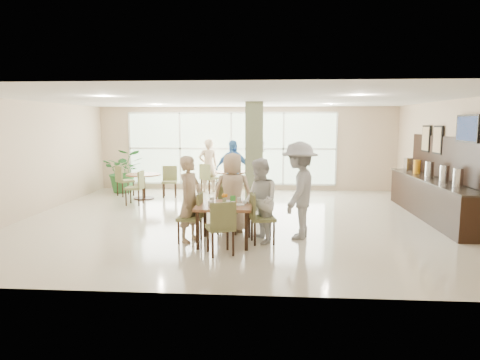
# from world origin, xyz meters

# --- Properties ---
(ground) EXTENTS (10.00, 10.00, 0.00)m
(ground) POSITION_xyz_m (0.00, 0.00, 0.00)
(ground) COLOR beige
(ground) RESTS_ON ground
(room_shell) EXTENTS (10.00, 10.00, 10.00)m
(room_shell) POSITION_xyz_m (0.00, 0.00, 1.70)
(room_shell) COLOR white
(room_shell) RESTS_ON ground
(window_bank) EXTENTS (7.00, 0.04, 7.00)m
(window_bank) POSITION_xyz_m (-0.50, 4.46, 1.40)
(window_bank) COLOR silver
(window_bank) RESTS_ON ground
(column) EXTENTS (0.45, 0.45, 2.80)m
(column) POSITION_xyz_m (0.40, 1.20, 1.40)
(column) COLOR #5D6A4A
(column) RESTS_ON ground
(main_table) EXTENTS (1.04, 1.04, 0.75)m
(main_table) POSITION_xyz_m (-0.03, -2.05, 0.67)
(main_table) COLOR brown
(main_table) RESTS_ON ground
(round_table_left) EXTENTS (1.03, 1.03, 0.75)m
(round_table_left) POSITION_xyz_m (-2.97, 2.52, 0.56)
(round_table_left) COLOR brown
(round_table_left) RESTS_ON ground
(round_table_right) EXTENTS (1.00, 1.00, 0.75)m
(round_table_right) POSITION_xyz_m (-0.41, 3.37, 0.55)
(round_table_right) COLOR brown
(round_table_right) RESTS_ON ground
(chairs_main_table) EXTENTS (1.89, 1.97, 0.95)m
(chairs_main_table) POSITION_xyz_m (-0.02, -2.00, 0.47)
(chairs_main_table) COLOR brown
(chairs_main_table) RESTS_ON ground
(chairs_table_left) EXTENTS (2.00, 1.94, 0.95)m
(chairs_table_left) POSITION_xyz_m (-2.96, 2.47, 0.47)
(chairs_table_left) COLOR brown
(chairs_table_left) RESTS_ON ground
(chairs_table_right) EXTENTS (2.05, 1.77, 0.95)m
(chairs_table_right) POSITION_xyz_m (-0.42, 3.42, 0.47)
(chairs_table_right) COLOR brown
(chairs_table_right) RESTS_ON ground
(tabletop_clutter) EXTENTS (0.68, 0.76, 0.21)m
(tabletop_clutter) POSITION_xyz_m (-0.01, -2.06, 0.81)
(tabletop_clutter) COLOR white
(tabletop_clutter) RESTS_ON main_table
(buffet_counter) EXTENTS (0.64, 4.70, 1.95)m
(buffet_counter) POSITION_xyz_m (4.70, 0.51, 0.55)
(buffet_counter) COLOR black
(buffet_counter) RESTS_ON ground
(wall_tv) EXTENTS (0.06, 1.00, 0.58)m
(wall_tv) POSITION_xyz_m (4.94, -0.60, 2.15)
(wall_tv) COLOR black
(wall_tv) RESTS_ON ground
(framed_art_a) EXTENTS (0.05, 0.55, 0.70)m
(framed_art_a) POSITION_xyz_m (4.95, 1.00, 1.85)
(framed_art_a) COLOR black
(framed_art_a) RESTS_ON ground
(framed_art_b) EXTENTS (0.05, 0.55, 0.70)m
(framed_art_b) POSITION_xyz_m (4.95, 1.80, 1.85)
(framed_art_b) COLOR black
(framed_art_b) RESTS_ON ground
(potted_plant) EXTENTS (1.58, 1.58, 1.41)m
(potted_plant) POSITION_xyz_m (-3.96, 3.68, 0.71)
(potted_plant) COLOR #265F29
(potted_plant) RESTS_ON ground
(teen_left) EXTENTS (0.59, 0.71, 1.65)m
(teen_left) POSITION_xyz_m (-0.71, -1.94, 0.83)
(teen_left) COLOR tan
(teen_left) RESTS_ON ground
(teen_far) EXTENTS (0.83, 0.48, 1.67)m
(teen_far) POSITION_xyz_m (0.05, -1.19, 0.83)
(teen_far) COLOR tan
(teen_far) RESTS_ON ground
(teen_right) EXTENTS (0.85, 0.95, 1.61)m
(teen_right) POSITION_xyz_m (0.63, -1.95, 0.81)
(teen_right) COLOR white
(teen_right) RESTS_ON ground
(teen_standing) EXTENTS (1.04, 1.39, 1.91)m
(teen_standing) POSITION_xyz_m (1.39, -1.57, 0.96)
(teen_standing) COLOR #9F9EA1
(teen_standing) RESTS_ON ground
(adult_a) EXTENTS (1.13, 0.77, 1.77)m
(adult_a) POSITION_xyz_m (-0.30, 2.62, 0.88)
(adult_a) COLOR #4079C2
(adult_a) RESTS_ON ground
(adult_b) EXTENTS (1.09, 1.81, 1.82)m
(adult_b) POSITION_xyz_m (0.39, 3.40, 0.91)
(adult_b) COLOR white
(adult_b) RESTS_ON ground
(adult_standing) EXTENTS (0.75, 0.62, 1.75)m
(adult_standing) POSITION_xyz_m (-1.21, 3.90, 0.87)
(adult_standing) COLOR tan
(adult_standing) RESTS_ON ground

